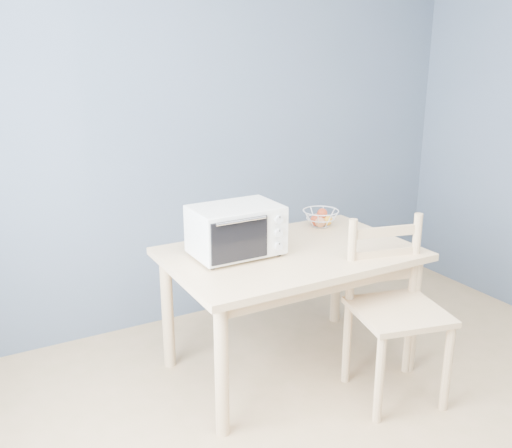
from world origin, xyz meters
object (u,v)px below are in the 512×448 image
dining_table (290,267)px  fruit_basket (320,218)px  dining_chair (394,312)px  toaster_oven (233,230)px

dining_table → fruit_basket: (0.42, 0.30, 0.16)m
fruit_basket → dining_chair: (-0.05, -0.78, -0.32)m
toaster_oven → fruit_basket: toaster_oven is taller
toaster_oven → fruit_basket: bearing=15.6°
dining_table → dining_chair: size_ratio=1.42×
dining_table → toaster_oven: toaster_oven is taller
dining_table → dining_chair: bearing=-52.5°
dining_table → toaster_oven: 0.42m
toaster_oven → dining_table: bearing=-15.3°
toaster_oven → fruit_basket: 0.78m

